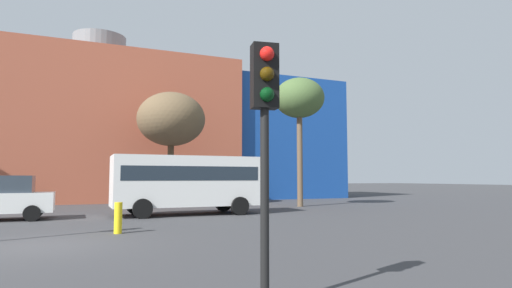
{
  "coord_description": "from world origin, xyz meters",
  "views": [
    {
      "loc": [
        0.93,
        -12.08,
        1.71
      ],
      "look_at": [
        8.81,
        6.3,
        3.33
      ],
      "focal_mm": 29.49,
      "sensor_mm": 36.0,
      "label": 1
    }
  ],
  "objects_px": {
    "white_bus": "(187,180)",
    "bollard_yellow_0": "(118,218)",
    "bare_tree_2": "(171,120)",
    "traffic_light_near_right": "(265,111)",
    "bare_tree_0": "(299,100)"
  },
  "relations": [
    {
      "from": "white_bus",
      "to": "bollard_yellow_0",
      "type": "distance_m",
      "value": 6.89
    },
    {
      "from": "white_bus",
      "to": "bollard_yellow_0",
      "type": "relative_size",
      "value": 7.09
    },
    {
      "from": "white_bus",
      "to": "bare_tree_2",
      "type": "relative_size",
      "value": 0.95
    },
    {
      "from": "traffic_light_near_right",
      "to": "bollard_yellow_0",
      "type": "bearing_deg",
      "value": -162.96
    },
    {
      "from": "bare_tree_0",
      "to": "bare_tree_2",
      "type": "relative_size",
      "value": 1.1
    },
    {
      "from": "traffic_light_near_right",
      "to": "bare_tree_0",
      "type": "bearing_deg",
      "value": 159.19
    },
    {
      "from": "traffic_light_near_right",
      "to": "bare_tree_2",
      "type": "bearing_deg",
      "value": -178.64
    },
    {
      "from": "white_bus",
      "to": "bare_tree_0",
      "type": "relative_size",
      "value": 0.87
    },
    {
      "from": "white_bus",
      "to": "traffic_light_near_right",
      "type": "distance_m",
      "value": 14.59
    },
    {
      "from": "white_bus",
      "to": "traffic_light_near_right",
      "type": "relative_size",
      "value": 1.91
    },
    {
      "from": "bare_tree_2",
      "to": "bollard_yellow_0",
      "type": "relative_size",
      "value": 7.45
    },
    {
      "from": "traffic_light_near_right",
      "to": "bollard_yellow_0",
      "type": "xyz_separation_m",
      "value": [
        -1.1,
        8.56,
        -2.14
      ]
    },
    {
      "from": "bare_tree_0",
      "to": "bollard_yellow_0",
      "type": "xyz_separation_m",
      "value": [
        -11.23,
        -8.61,
        -6.03
      ]
    },
    {
      "from": "bare_tree_0",
      "to": "traffic_light_near_right",
      "type": "bearing_deg",
      "value": -120.52
    },
    {
      "from": "bollard_yellow_0",
      "to": "white_bus",
      "type": "bearing_deg",
      "value": 58.11
    }
  ]
}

